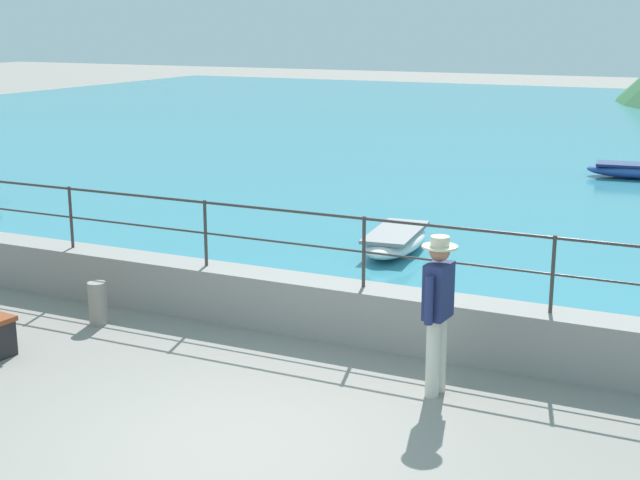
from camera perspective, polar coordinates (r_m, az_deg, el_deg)
ground_plane at (r=8.67m, az=-5.71°, el=-13.06°), size 120.00×120.00×0.00m
promenade_wall at (r=11.17m, az=2.78°, el=-4.74°), size 20.00×0.56×0.70m
railing at (r=10.89m, az=2.84°, el=0.17°), size 18.44×0.04×0.90m
lake_water at (r=32.89m, az=18.37°, el=6.44°), size 64.00×44.32×0.06m
person_walking at (r=9.48m, az=7.57°, el=-4.30°), size 0.38×0.57×1.75m
bollard at (r=12.12m, az=-14.09°, el=-3.96°), size 0.24×0.24×0.57m
boat_3 at (r=23.73m, az=19.53°, el=4.24°), size 2.38×1.12×0.36m
boat_4 at (r=15.31m, az=4.88°, el=0.02°), size 1.13×2.38×0.36m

